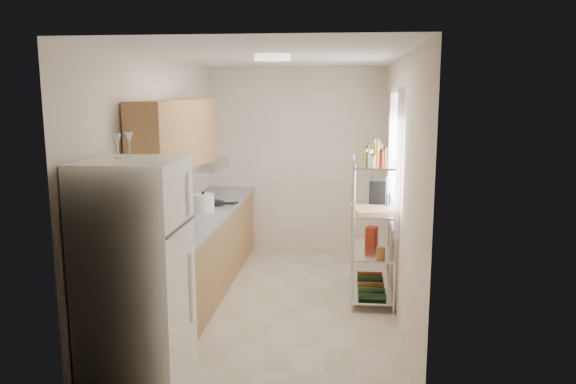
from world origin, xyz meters
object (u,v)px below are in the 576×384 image
refrigerator (136,275)px  espresso_machine (378,191)px  frying_pan_large (210,203)px  cutting_board (371,209)px  rice_cooker (203,203)px

refrigerator → espresso_machine: refrigerator is taller
frying_pan_large → cutting_board: (1.90, -0.67, 0.10)m
rice_cooker → espresso_machine: 1.98m
refrigerator → cutting_board: size_ratio=3.74×
rice_cooker → espresso_machine: size_ratio=0.81×
rice_cooker → frying_pan_large: 0.40m
refrigerator → rice_cooker: bearing=91.0°
cutting_board → frying_pan_large: bearing=160.6°
refrigerator → cutting_board: bearing=46.1°
rice_cooker → refrigerator: bearing=-89.0°
cutting_board → espresso_machine: size_ratio=1.51×
refrigerator → frying_pan_large: (-0.05, 2.59, 0.04)m
espresso_machine → rice_cooker: bearing=-172.7°
rice_cooker → frying_pan_large: size_ratio=0.93×
refrigerator → frying_pan_large: 2.59m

